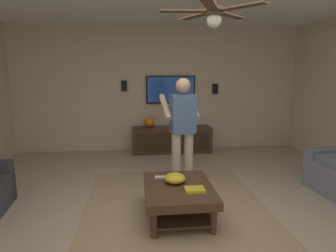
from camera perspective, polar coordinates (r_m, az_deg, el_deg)
name	(u,v)px	position (r m, az deg, el deg)	size (l,w,h in m)	color
ground_plane	(181,223)	(3.53, 2.63, -18.68)	(7.88, 7.88, 0.00)	tan
wall_back_tv	(159,89)	(6.40, -1.88, 7.27)	(0.10, 6.39, 2.69)	#C6B299
area_rug	(176,209)	(3.83, 1.61, -16.07)	(2.81, 2.32, 0.01)	#9E8460
coffee_table	(178,194)	(3.52, 2.09, -13.33)	(1.00, 0.80, 0.40)	#422B1C
media_console	(172,140)	(6.25, 0.77, -2.72)	(0.45, 1.70, 0.55)	#422B1C
tv	(171,90)	(6.33, 0.53, 7.22)	(0.05, 1.07, 0.60)	black
person_standing	(182,125)	(4.33, 2.86, 0.11)	(0.60, 0.60, 1.64)	#C6B793
bowl	(175,178)	(3.55, 1.38, -10.30)	(0.26, 0.26, 0.12)	gold
remote_white	(161,177)	(3.71, -1.46, -10.09)	(0.15, 0.04, 0.02)	white
book	(195,190)	(3.34, 5.32, -12.44)	(0.22, 0.16, 0.04)	gold
vase_round	(149,122)	(6.18, -3.75, 0.76)	(0.22, 0.22, 0.22)	orange
wall_speaker_left	(215,89)	(6.53, 9.33, 7.30)	(0.06, 0.12, 0.22)	black
wall_speaker_right	(124,86)	(6.30, -8.69, 7.93)	(0.06, 0.12, 0.22)	black
ceiling_fan	(213,14)	(3.43, 8.96, 21.16)	(1.14, 1.09, 0.46)	#4C3828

